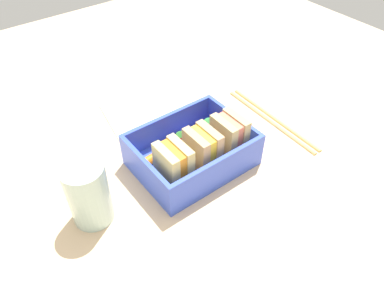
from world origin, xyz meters
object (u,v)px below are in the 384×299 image
(sandwich_center, at_px, (174,166))
(strawberry_left, at_px, (210,129))
(sandwich_left, at_px, (229,136))
(strawberry_far_left, at_px, (179,141))
(carrot_stick_far_left, at_px, (155,157))
(chopstick_pair, at_px, (271,118))
(folded_napkin, at_px, (148,113))
(drinking_glass, at_px, (89,194))
(sandwich_center_left, at_px, (203,150))

(sandwich_center, distance_m, strawberry_left, 0.10)
(sandwich_center, xyz_separation_m, strawberry_left, (-0.09, -0.04, -0.01))
(sandwich_left, height_order, sandwich_center, same)
(strawberry_far_left, relative_size, carrot_stick_far_left, 0.73)
(sandwich_center, xyz_separation_m, carrot_stick_far_left, (-0.00, -0.05, -0.02))
(strawberry_far_left, distance_m, chopstick_pair, 0.17)
(sandwich_center, xyz_separation_m, folded_napkin, (-0.06, -0.16, -0.04))
(sandwich_left, distance_m, folded_napkin, 0.17)
(sandwich_center, height_order, strawberry_far_left, sandwich_center)
(sandwich_center, distance_m, folded_napkin, 0.18)
(strawberry_left, bearing_deg, carrot_stick_far_left, -4.45)
(chopstick_pair, height_order, drinking_glass, drinking_glass)
(strawberry_left, distance_m, chopstick_pair, 0.12)
(chopstick_pair, bearing_deg, carrot_stick_far_left, -6.65)
(carrot_stick_far_left, distance_m, drinking_glass, 0.11)
(strawberry_far_left, bearing_deg, drinking_glass, 10.03)
(strawberry_left, xyz_separation_m, chopstick_pair, (-0.12, 0.02, -0.02))
(strawberry_far_left, distance_m, carrot_stick_far_left, 0.04)
(sandwich_center_left, xyz_separation_m, strawberry_left, (-0.05, -0.04, -0.01))
(sandwich_left, distance_m, strawberry_left, 0.05)
(drinking_glass, xyz_separation_m, folded_napkin, (-0.17, -0.14, -0.04))
(chopstick_pair, distance_m, folded_napkin, 0.20)
(sandwich_center, xyz_separation_m, strawberry_far_left, (-0.04, -0.05, -0.02))
(sandwich_center_left, height_order, strawberry_far_left, sandwich_center_left)
(carrot_stick_far_left, bearing_deg, folded_napkin, -117.63)
(sandwich_left, relative_size, sandwich_center, 1.00)
(strawberry_left, height_order, carrot_stick_far_left, strawberry_left)
(carrot_stick_far_left, relative_size, folded_napkin, 0.32)
(sandwich_center_left, relative_size, folded_napkin, 0.46)
(carrot_stick_far_left, bearing_deg, strawberry_left, 175.55)
(drinking_glass, height_order, folded_napkin, drinking_glass)
(carrot_stick_far_left, bearing_deg, chopstick_pair, 173.35)
(carrot_stick_far_left, distance_m, chopstick_pair, 0.21)
(carrot_stick_far_left, xyz_separation_m, drinking_glass, (0.11, 0.03, 0.02))
(sandwich_center_left, xyz_separation_m, folded_napkin, (-0.01, -0.16, -0.04))
(sandwich_center, bearing_deg, sandwich_center_left, 180.00)
(strawberry_far_left, height_order, chopstick_pair, strawberry_far_left)
(sandwich_center_left, relative_size, strawberry_far_left, 1.96)
(sandwich_center_left, xyz_separation_m, carrot_stick_far_left, (0.05, -0.05, -0.02))
(sandwich_center, bearing_deg, folded_napkin, -110.32)
(sandwich_center, bearing_deg, strawberry_left, -155.64)
(sandwich_center, distance_m, chopstick_pair, 0.22)
(sandwich_center, xyz_separation_m, chopstick_pair, (-0.21, -0.03, -0.04))
(strawberry_left, xyz_separation_m, drinking_glass, (0.20, 0.02, 0.01))
(sandwich_center_left, distance_m, folded_napkin, 0.17)
(sandwich_center, bearing_deg, strawberry_far_left, -131.57)
(drinking_glass, bearing_deg, strawberry_far_left, -169.97)
(drinking_glass, bearing_deg, strawberry_left, -174.17)
(carrot_stick_far_left, distance_m, folded_napkin, 0.13)
(strawberry_far_left, bearing_deg, sandwich_center, 48.43)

